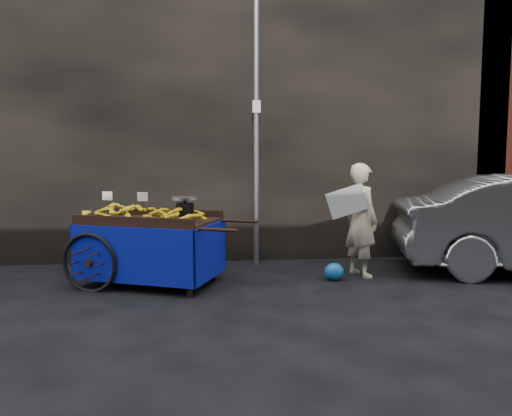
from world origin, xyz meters
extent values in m
plane|color=black|center=(0.00, 0.00, 0.00)|extent=(80.00, 80.00, 0.00)
cube|color=black|center=(-1.00, 2.60, 2.50)|extent=(11.00, 2.00, 5.00)
cylinder|color=slate|center=(0.30, 1.30, 2.00)|extent=(0.08, 0.08, 4.00)
cube|color=white|center=(0.30, 1.25, 2.40)|extent=(0.12, 0.02, 0.18)
cube|color=black|center=(-1.18, 0.26, 0.81)|extent=(1.89, 1.56, 0.06)
cube|color=black|center=(-1.00, 0.71, 0.89)|extent=(1.53, 0.65, 0.10)
cube|color=black|center=(-1.36, -0.18, 0.89)|extent=(1.53, 0.65, 0.10)
cube|color=black|center=(-0.67, -0.38, 0.41)|extent=(0.07, 0.07, 0.81)
cube|color=black|center=(-0.36, 0.37, 0.41)|extent=(0.07, 0.07, 0.81)
cylinder|color=black|center=(-0.34, -0.52, 0.81)|extent=(0.49, 0.23, 0.04)
cylinder|color=black|center=(-0.03, 0.24, 0.81)|extent=(0.49, 0.23, 0.04)
torus|color=black|center=(-1.90, -0.04, 0.36)|extent=(0.73, 0.33, 0.76)
torus|color=black|center=(-1.49, 0.98, 0.36)|extent=(0.73, 0.33, 0.76)
cylinder|color=black|center=(-1.70, 0.47, 0.36)|extent=(0.48, 1.08, 0.05)
cube|color=#081D97|center=(-1.37, -0.22, 0.47)|extent=(1.56, 0.65, 0.69)
cube|color=#081D97|center=(-0.98, 0.75, 0.47)|extent=(1.56, 0.65, 0.69)
cube|color=#081D97|center=(-1.94, 0.57, 0.47)|extent=(0.42, 0.99, 0.69)
cube|color=#081D97|center=(-0.41, -0.05, 0.47)|extent=(0.42, 0.99, 0.69)
cube|color=black|center=(-0.73, 0.14, 0.99)|extent=(0.22, 0.20, 0.16)
cylinder|color=silver|center=(-0.73, 0.14, 1.13)|extent=(0.45, 0.45, 0.03)
cube|color=white|center=(-1.74, 0.37, 1.15)|extent=(0.14, 0.06, 0.11)
cube|color=white|center=(-1.27, 0.18, 1.15)|extent=(0.14, 0.06, 0.11)
imported|color=beige|center=(1.66, 0.41, 0.79)|extent=(0.58, 0.68, 1.57)
cube|color=silver|center=(1.42, 0.28, 1.06)|extent=(0.58, 0.08, 0.50)
ellipsoid|color=#175DAD|center=(1.24, 0.19, 0.12)|extent=(0.26, 0.21, 0.24)
camera|label=1|loc=(-0.48, -6.24, 1.66)|focal=35.00mm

